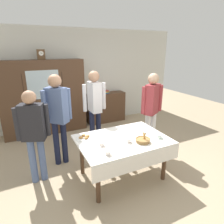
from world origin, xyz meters
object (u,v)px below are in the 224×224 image
object	(u,v)px
bread_basket	(143,140)
person_beside_shelf	(152,105)
pastry_plate	(84,137)
mantel_clock	(41,54)
spoon_far_left	(133,147)
dining_table	(123,145)
person_behind_table_left	(33,129)
tea_cup_front_edge	(129,141)
tea_cup_near_left	(159,137)
spoon_near_right	(129,136)
tea_cup_near_right	(108,153)
tea_cup_mid_left	(102,144)
wall_cabinet	(44,98)
book_stack	(106,92)
bookshelf_low	(106,107)
person_by_cabinet	(58,111)
person_near_right_end	(95,102)

from	to	relation	value
bread_basket	person_beside_shelf	xyz separation A→B (m)	(0.80, 0.86, 0.27)
pastry_plate	bread_basket	bearing A→B (deg)	-33.95
mantel_clock	spoon_far_left	size ratio (longest dim) A/B	2.02
dining_table	person_behind_table_left	world-z (taller)	person_behind_table_left
tea_cup_front_edge	tea_cup_near_left	xyz separation A→B (m)	(0.54, -0.09, 0.00)
pastry_plate	spoon_near_right	size ratio (longest dim) A/B	2.35
tea_cup_near_left	pastry_plate	world-z (taller)	tea_cup_near_left
tea_cup_near_right	tea_cup_mid_left	world-z (taller)	same
pastry_plate	spoon_far_left	world-z (taller)	pastry_plate
wall_cabinet	spoon_near_right	world-z (taller)	wall_cabinet
book_stack	spoon_near_right	world-z (taller)	book_stack
bookshelf_low	tea_cup_near_left	xyz separation A→B (m)	(-0.30, -2.86, 0.32)
bookshelf_low	person_by_cabinet	distance (m)	2.51
tea_cup_front_edge	person_by_cabinet	size ratio (longest dim) A/B	0.07
spoon_near_right	dining_table	bearing A→B (deg)	-159.08
bookshelf_low	tea_cup_mid_left	size ratio (longest dim) A/B	8.93
bread_basket	person_near_right_end	xyz separation A→B (m)	(-0.25, 1.47, 0.29)
person_behind_table_left	bread_basket	bearing A→B (deg)	-26.29
person_near_right_end	tea_cup_near_left	bearing A→B (deg)	-68.54
tea_cup_front_edge	pastry_plate	distance (m)	0.75
tea_cup_mid_left	pastry_plate	bearing A→B (deg)	113.26
tea_cup_near_left	person_behind_table_left	xyz separation A→B (m)	(-1.89, 0.78, 0.19)
pastry_plate	person_near_right_end	size ratio (longest dim) A/B	0.16
dining_table	book_stack	xyz separation A→B (m)	(0.86, 2.64, 0.30)
dining_table	person_near_right_end	distance (m)	1.33
tea_cup_front_edge	tea_cup_mid_left	distance (m)	0.44
bread_basket	tea_cup_front_edge	bearing A→B (deg)	157.97
book_stack	person_near_right_end	distance (m)	1.64
bread_basket	person_by_cabinet	bearing A→B (deg)	133.96
pastry_plate	spoon_far_left	xyz separation A→B (m)	(0.58, -0.62, -0.01)
tea_cup_near_right	person_beside_shelf	size ratio (longest dim) A/B	0.08
mantel_clock	tea_cup_front_edge	bearing A→B (deg)	-72.05
book_stack	wall_cabinet	bearing A→B (deg)	-178.36
tea_cup_near_right	spoon_far_left	xyz separation A→B (m)	(0.45, 0.04, -0.02)
tea_cup_mid_left	spoon_far_left	distance (m)	0.48
book_stack	tea_cup_front_edge	bearing A→B (deg)	-106.90
bookshelf_low	tea_cup_near_right	world-z (taller)	bookshelf_low
tea_cup_near_left	person_behind_table_left	bearing A→B (deg)	157.67
bookshelf_low	tea_cup_mid_left	distance (m)	2.99
book_stack	person_beside_shelf	xyz separation A→B (m)	(0.18, -1.99, 0.10)
person_beside_shelf	bookshelf_low	bearing A→B (deg)	95.05
spoon_far_left	person_by_cabinet	xyz separation A→B (m)	(-0.88, 1.22, 0.33)
spoon_far_left	pastry_plate	bearing A→B (deg)	133.12
wall_cabinet	person_beside_shelf	bearing A→B (deg)	-45.01
book_stack	person_near_right_end	size ratio (longest dim) A/B	0.12
tea_cup_mid_left	spoon_near_right	world-z (taller)	tea_cup_mid_left
book_stack	tea_cup_near_left	bearing A→B (deg)	-95.97
tea_cup_near_left	person_by_cabinet	bearing A→B (deg)	141.27
person_near_right_end	person_behind_table_left	xyz separation A→B (m)	(-1.31, -0.70, -0.11)
person_beside_shelf	spoon_near_right	bearing A→B (deg)	-146.59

